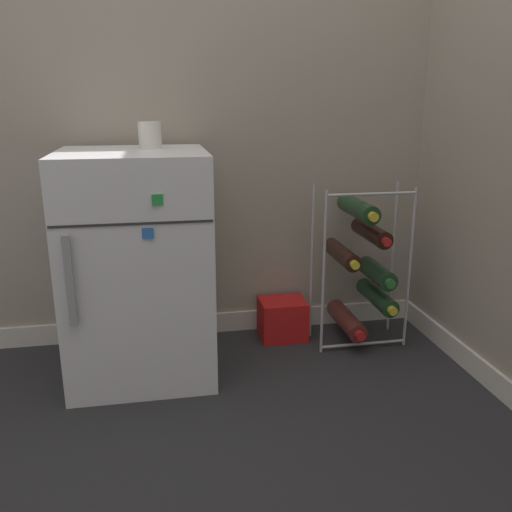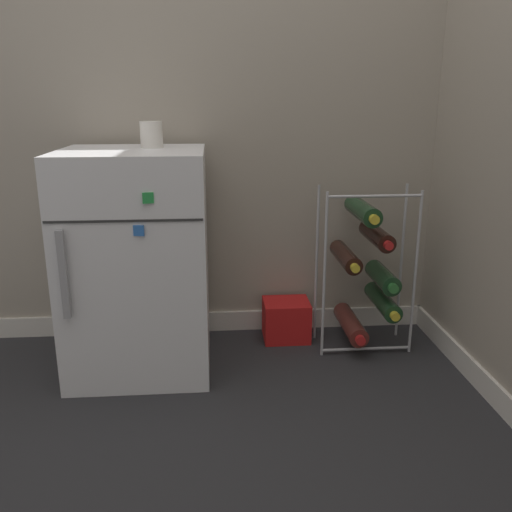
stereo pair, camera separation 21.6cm
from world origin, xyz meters
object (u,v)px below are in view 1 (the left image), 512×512
Objects in this scene: wine_rack at (362,267)px; soda_box at (282,319)px; mini_fridge at (138,266)px; fridge_top_cup at (150,135)px.

wine_rack is 3.43× the size of soda_box.
mini_fridge reaches higher than soda_box.
fridge_top_cup is (-0.86, -0.01, 0.56)m from wine_rack.
fridge_top_cup is at bearing 47.85° from mini_fridge.
fridge_top_cup is (-0.54, -0.11, 0.81)m from soda_box.
wine_rack is 1.03m from fridge_top_cup.
mini_fridge is 0.72m from soda_box.
wine_rack is 0.42m from soda_box.
mini_fridge is at bearing -162.88° from soda_box.
soda_box is (-0.32, 0.10, -0.25)m from wine_rack.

